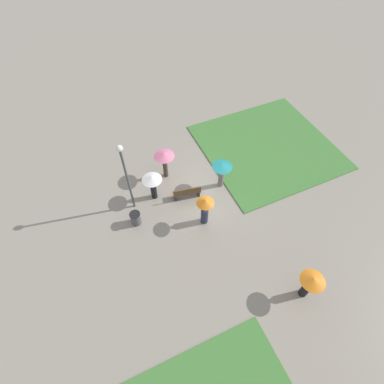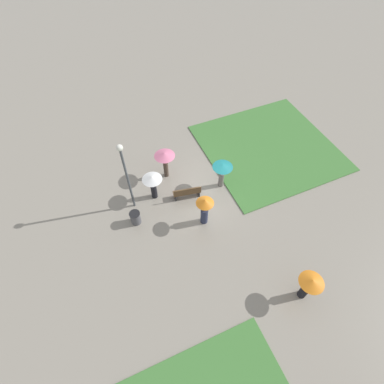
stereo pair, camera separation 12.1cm
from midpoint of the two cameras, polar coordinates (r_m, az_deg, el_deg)
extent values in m
plane|color=gray|center=(17.55, 2.88, 0.52)|extent=(90.00, 90.00, 0.00)
cube|color=#427A38|center=(20.48, 14.55, 8.24)|extent=(8.14, 7.91, 0.06)
cube|color=brown|center=(16.87, -0.78, 0.02)|extent=(1.62, 0.71, 0.05)
cube|color=brown|center=(16.57, -0.66, 0.07)|extent=(1.55, 0.35, 0.45)
cube|color=#232326|center=(17.14, 1.46, -0.04)|extent=(0.15, 0.39, 0.40)
cube|color=#232326|center=(16.98, -3.03, -0.84)|extent=(0.15, 0.39, 0.40)
cylinder|color=#474C51|center=(15.46, -11.83, 2.08)|extent=(0.12, 0.12, 4.30)
sphere|color=white|center=(13.80, -13.40, 8.19)|extent=(0.32, 0.32, 0.32)
cylinder|color=#4C4C51|center=(16.18, -10.49, -4.87)|extent=(0.53, 0.53, 0.78)
cylinder|color=black|center=(15.85, -10.70, -4.08)|extent=(0.57, 0.57, 0.03)
cylinder|color=#282D47|center=(15.81, 2.57, -4.49)|extent=(0.41, 0.41, 1.11)
sphere|color=tan|center=(15.26, 2.66, -3.13)|extent=(0.23, 0.23, 0.23)
cylinder|color=#4C4C4F|center=(15.02, 2.70, -2.51)|extent=(0.02, 0.02, 0.35)
cone|color=orange|center=(14.77, 2.74, -1.83)|extent=(0.92, 0.92, 0.26)
cylinder|color=black|center=(16.96, -7.04, 0.16)|extent=(0.42, 0.42, 0.96)
sphere|color=brown|center=(16.50, -7.23, 1.41)|extent=(0.21, 0.21, 0.21)
cylinder|color=#4C4C4F|center=(16.29, -7.33, 2.03)|extent=(0.02, 0.02, 0.35)
cone|color=white|center=(16.08, -7.43, 2.65)|extent=(1.10, 1.10, 0.20)
cylinder|color=#47382D|center=(17.86, -4.79, 4.38)|extent=(0.40, 0.40, 1.12)
sphere|color=#997051|center=(17.37, -4.93, 5.84)|extent=(0.21, 0.21, 0.21)
cylinder|color=#4C4C4F|center=(17.17, -5.00, 6.48)|extent=(0.02, 0.02, 0.35)
cone|color=pink|center=(16.97, -5.06, 7.13)|extent=(1.18, 1.18, 0.20)
cylinder|color=slate|center=(17.41, 5.77, 2.40)|extent=(0.41, 0.41, 1.04)
sphere|color=tan|center=(16.94, 5.93, 3.74)|extent=(0.19, 0.19, 0.19)
cylinder|color=#4C4C4F|center=(16.74, 6.01, 4.36)|extent=(0.02, 0.02, 0.35)
cone|color=#197075|center=(16.54, 6.09, 4.99)|extent=(1.14, 1.14, 0.20)
cylinder|color=black|center=(14.99, 20.78, -17.21)|extent=(0.40, 0.40, 0.97)
sphere|color=tan|center=(14.46, 21.47, -16.36)|extent=(0.22, 0.22, 0.22)
cylinder|color=#4C4C4F|center=(14.21, 21.82, -15.92)|extent=(0.02, 0.02, 0.35)
cone|color=orange|center=(13.96, 22.18, -15.47)|extent=(1.09, 1.09, 0.23)
camera|label=1|loc=(0.06, -89.78, 0.28)|focal=28.00mm
camera|label=2|loc=(0.06, 90.22, -0.28)|focal=28.00mm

